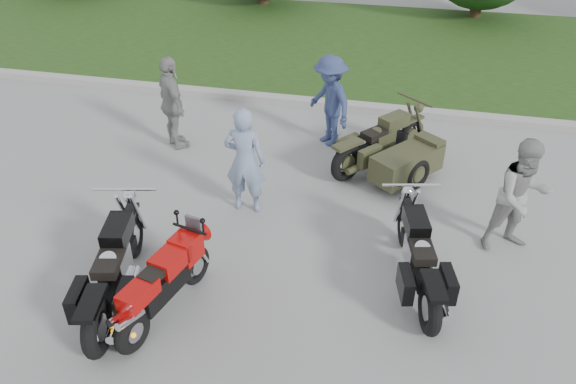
% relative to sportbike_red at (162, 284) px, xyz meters
% --- Properties ---
extents(ground, '(80.00, 80.00, 0.00)m').
position_rel_sportbike_red_xyz_m(ground, '(0.52, 0.75, -0.53)').
color(ground, '#9F9E99').
rests_on(ground, ground).
extents(curb, '(60.00, 0.30, 0.15)m').
position_rel_sportbike_red_xyz_m(curb, '(0.52, 6.75, -0.45)').
color(curb, '#A4A29B').
rests_on(curb, ground).
extents(grass_strip, '(60.00, 8.00, 0.14)m').
position_rel_sportbike_red_xyz_m(grass_strip, '(0.52, 10.90, -0.46)').
color(grass_strip, '#375A1F').
rests_on(grass_strip, ground).
extents(sportbike_red, '(0.65, 1.88, 0.90)m').
position_rel_sportbike_red_xyz_m(sportbike_red, '(0.00, 0.00, 0.00)').
color(sportbike_red, black).
rests_on(sportbike_red, ground).
extents(cruiser_left, '(0.79, 2.51, 0.98)m').
position_rel_sportbike_red_xyz_m(cruiser_left, '(-0.70, 0.07, -0.03)').
color(cruiser_left, black).
rests_on(cruiser_left, ground).
extents(cruiser_right, '(0.76, 2.35, 0.91)m').
position_rel_sportbike_red_xyz_m(cruiser_right, '(3.13, 1.23, -0.06)').
color(cruiser_right, black).
rests_on(cruiser_right, ground).
extents(cruiser_sidecar, '(1.96, 2.19, 0.92)m').
position_rel_sportbike_red_xyz_m(cruiser_sidecar, '(2.61, 4.10, -0.10)').
color(cruiser_sidecar, black).
rests_on(cruiser_sidecar, ground).
extents(person_stripe, '(0.67, 0.45, 1.80)m').
position_rel_sportbike_red_xyz_m(person_stripe, '(0.34, 2.55, 0.37)').
color(person_stripe, '#8597B5').
rests_on(person_stripe, ground).
extents(person_grey, '(1.06, 0.97, 1.78)m').
position_rel_sportbike_red_xyz_m(person_grey, '(4.47, 2.47, 0.36)').
color(person_grey, '#989793').
rests_on(person_grey, ground).
extents(person_denim, '(1.28, 1.30, 1.79)m').
position_rel_sportbike_red_xyz_m(person_denim, '(1.28, 5.10, 0.36)').
color(person_denim, navy).
rests_on(person_denim, ground).
extents(person_back, '(1.04, 1.09, 1.82)m').
position_rel_sportbike_red_xyz_m(person_back, '(-1.60, 4.30, 0.38)').
color(person_back, gray).
rests_on(person_back, ground).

